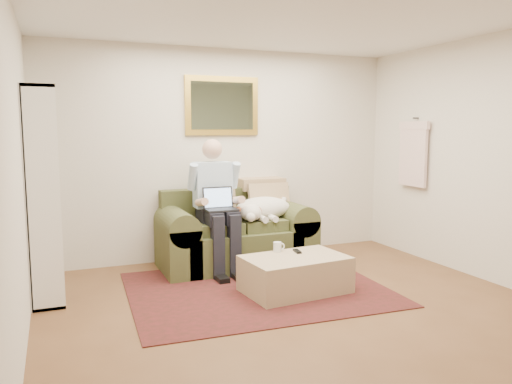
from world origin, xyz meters
TOP-DOWN VIEW (x-y plane):
  - room_shell at (0.00, 0.35)m, footprint 4.51×5.00m
  - rug at (-0.15, 1.07)m, footprint 2.61×2.13m
  - sofa at (-0.04, 2.02)m, footprint 1.79×0.91m
  - seated_man at (-0.31, 1.85)m, footprint 0.59×0.84m
  - laptop at (-0.31, 1.78)m, footprint 0.35×0.27m
  - sleeping_dog at (0.28, 1.92)m, footprint 0.74×0.46m
  - ottoman at (0.17, 0.84)m, footprint 1.05×0.73m
  - coffee_mug at (0.09, 1.09)m, footprint 0.08×0.08m
  - tv_remote at (0.27, 1.00)m, footprint 0.07×0.16m
  - bookshelf at (-2.10, 1.60)m, footprint 0.28×0.80m
  - wall_mirror at (-0.04, 2.47)m, footprint 0.94×0.04m
  - hanging_shirt at (2.19, 1.60)m, footprint 0.06×0.52m

SIDE VIEW (x-z plane):
  - rug at x=-0.15m, z-range 0.00..0.01m
  - ottoman at x=0.17m, z-range 0.00..0.36m
  - sofa at x=-0.04m, z-range -0.23..0.84m
  - tv_remote at x=0.27m, z-range 0.36..0.38m
  - coffee_mug at x=0.09m, z-range 0.36..0.46m
  - sleeping_dog at x=0.28m, z-range 0.55..0.82m
  - seated_man at x=-0.31m, z-range 0.00..1.50m
  - laptop at x=-0.31m, z-range 0.66..0.91m
  - bookshelf at x=-2.10m, z-range 0.00..2.00m
  - room_shell at x=0.00m, z-range 0.00..2.61m
  - hanging_shirt at x=2.19m, z-range 0.90..1.80m
  - wall_mirror at x=-0.04m, z-range 1.54..2.26m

